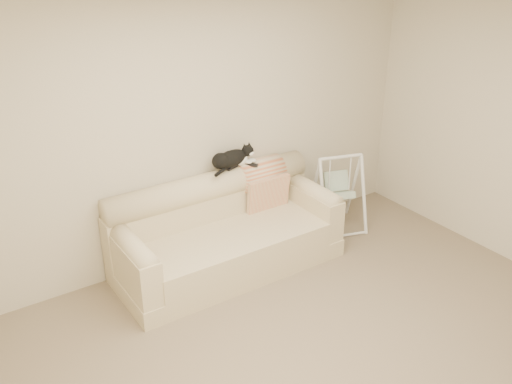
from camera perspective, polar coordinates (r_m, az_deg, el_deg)
ground_plane at (r=4.69m, az=6.96°, el=-16.19°), size 5.00×5.00×0.00m
room_shell at (r=3.86m, az=8.14°, el=1.05°), size 5.04×4.04×2.60m
sofa at (r=5.59m, az=-3.20°, el=-4.16°), size 2.20×0.93×0.90m
remote_a at (r=5.66m, az=-2.33°, el=2.57°), size 0.19×0.12×0.03m
remote_b at (r=5.70m, az=-0.65°, el=2.74°), size 0.15×0.16×0.02m
tuxedo_cat at (r=5.60m, az=-2.44°, el=3.36°), size 0.55×0.29×0.22m
throw_blanket at (r=5.87m, az=0.44°, el=1.49°), size 0.48×0.38×0.58m
baby_swing at (r=6.32m, az=8.23°, el=0.07°), size 0.66×0.68×0.86m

